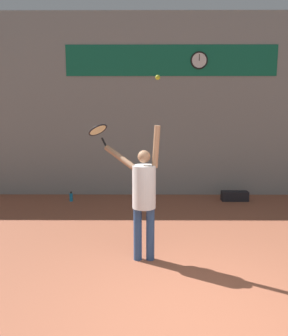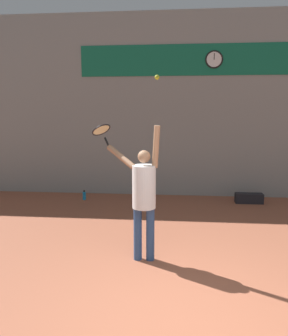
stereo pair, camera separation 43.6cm
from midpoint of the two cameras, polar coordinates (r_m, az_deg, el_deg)
The scene contains 9 objects.
ground_plane at distance 3.99m, azimuth 12.47°, elevation -25.89°, with size 18.00×18.00×0.00m, color #9E563D.
back_wall at distance 9.24m, azimuth 8.48°, elevation 10.57°, with size 18.00×0.10×5.00m.
sponsor_banner at distance 9.29m, azimuth 8.69°, elevation 18.12°, with size 5.71×0.02×0.82m.
scoreboard_clock at distance 9.33m, azimuth 13.50°, elevation 17.93°, with size 0.47×0.04×0.47m.
tennis_player at distance 5.06m, azimuth 2.40°, elevation -4.37°, with size 0.91×0.59×2.12m.
tennis_racket at distance 5.48m, azimuth -5.13°, elevation 6.48°, with size 0.42×0.43×0.39m.
tennis_ball at distance 4.84m, azimuth 4.99°, elevation 15.48°, with size 0.07×0.07×0.07m.
water_bottle at distance 8.98m, azimuth -9.00°, elevation -4.77°, with size 0.09×0.09×0.26m.
equipment_bag at distance 9.04m, azimuth 19.15°, elevation -5.00°, with size 0.70×0.26×0.26m.
Camera 2 is at (-0.25, -3.22, 2.29)m, focal length 35.00 mm.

